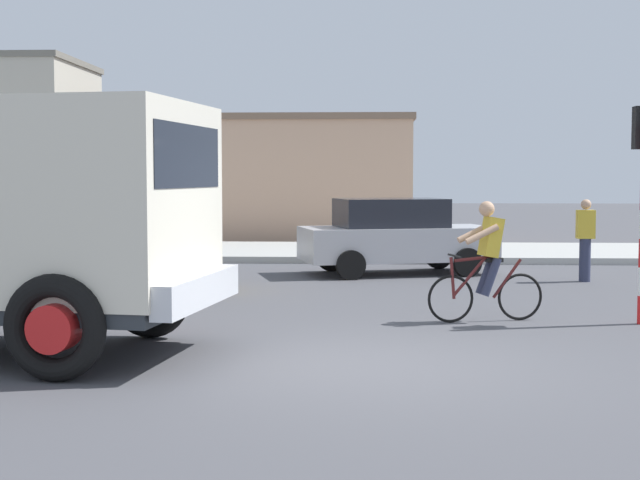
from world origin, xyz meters
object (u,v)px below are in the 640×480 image
at_px(pedestrian_near_kerb, 585,239).
at_px(car_red_near, 101,246).
at_px(car_white_mid, 395,236).
at_px(cyclist, 487,261).

bearing_deg(pedestrian_near_kerb, car_red_near, -167.90).
xyz_separation_m(car_white_mid, pedestrian_near_kerb, (3.68, -1.21, 0.03)).
height_order(car_white_mid, pedestrian_near_kerb, pedestrian_near_kerb).
height_order(cyclist, pedestrian_near_kerb, cyclist).
bearing_deg(car_white_mid, cyclist, -80.09).
distance_m(car_red_near, car_white_mid, 6.23).
bearing_deg(car_red_near, cyclist, -25.73).
height_order(car_red_near, pedestrian_near_kerb, pedestrian_near_kerb).
bearing_deg(pedestrian_near_kerb, cyclist, -117.06).
xyz_separation_m(cyclist, car_white_mid, (-1.10, 6.27, -0.05)).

